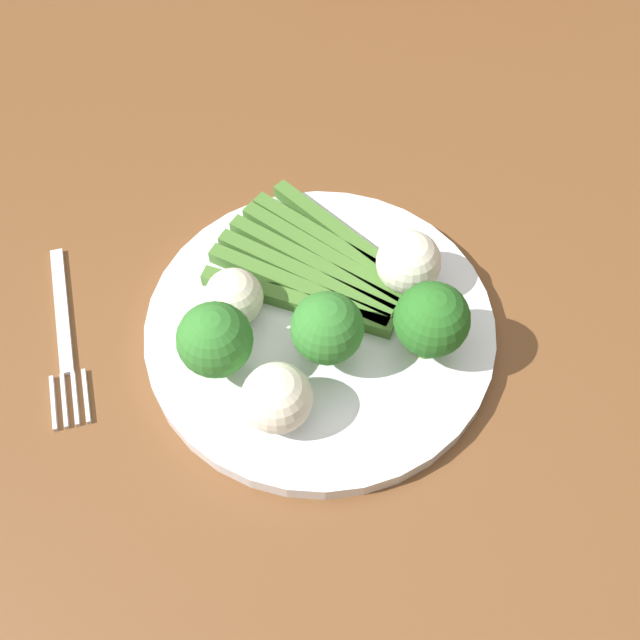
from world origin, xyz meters
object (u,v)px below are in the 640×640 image
broccoli_back (432,320)px  broccoli_near_center (215,341)px  plate (320,329)px  cauliflower_front (277,398)px  fork (64,336)px  chair (431,27)px  asparagus_bundle (316,266)px  broccoli_back_right (327,329)px  cauliflower_mid (408,262)px  cauliflower_near_fork (234,297)px  dining_table (273,401)px

broccoli_back → broccoli_near_center: same height
plate → broccoli_near_center: broccoli_near_center is taller
cauliflower_front → fork: bearing=-24.9°
chair → fork: (0.38, 0.67, 0.23)m
asparagus_bundle → broccoli_back_right: 0.08m
broccoli_back → fork: 0.28m
plate → asparagus_bundle: asparagus_bundle is taller
asparagus_bundle → broccoli_near_center: broccoli_near_center is taller
chair → broccoli_back: chair is taller
cauliflower_mid → fork: cauliflower_mid is taller
broccoli_back → cauliflower_near_fork: 0.15m
broccoli_back_right → cauliflower_mid: broccoli_back_right is taller
asparagus_bundle → cauliflower_near_fork: (0.06, 0.04, 0.02)m
asparagus_bundle → plate: bearing=126.6°
broccoli_back → cauliflower_near_fork: broccoli_back is taller
broccoli_back → fork: (0.28, -0.03, -0.05)m
plate → cauliflower_front: (0.03, 0.08, 0.03)m
cauliflower_mid → broccoli_back: bearing=99.0°
dining_table → cauliflower_front: cauliflower_front is taller
broccoli_near_center → cauliflower_front: 0.06m
cauliflower_front → cauliflower_mid: bearing=-131.5°
plate → broccoli_back: (-0.08, 0.02, 0.05)m
asparagus_bundle → broccoli_back: 0.11m
plate → cauliflower_front: size_ratio=5.38×
cauliflower_near_fork → broccoli_back: bearing=166.3°
broccoli_back → plate: bearing=-16.9°
dining_table → broccoli_back_right: size_ratio=20.41×
cauliflower_near_fork → cauliflower_mid: (-0.13, -0.03, 0.00)m
broccoli_back_right → cauliflower_near_fork: broccoli_back_right is taller
dining_table → asparagus_bundle: asparagus_bundle is taller
broccoli_near_center → cauliflower_near_fork: size_ratio=1.49×
plate → broccoli_near_center: (0.07, 0.04, 0.05)m
chair → asparagus_bundle: size_ratio=5.03×
broccoli_near_center → fork: 0.14m
chair → broccoli_back_right: 0.77m
cauliflower_front → cauliflower_mid: 0.15m
broccoli_back_right → cauliflower_near_fork: size_ratio=1.44×
cauliflower_front → broccoli_back_right: bearing=-127.1°
asparagus_bundle → broccoli_back: broccoli_back is taller
dining_table → asparagus_bundle: 0.13m
cauliflower_near_fork → cauliflower_front: 0.09m
cauliflower_mid → asparagus_bundle: bearing=-9.9°
cauliflower_mid → fork: size_ratio=0.30×
asparagus_bundle → broccoli_back: (-0.08, 0.07, 0.03)m
cauliflower_front → cauliflower_mid: size_ratio=1.00×
broccoli_back → cauliflower_near_fork: (0.14, -0.03, -0.02)m
broccoli_back_right → fork: broccoli_back_right is taller
broccoli_back → fork: size_ratio=0.41×
asparagus_bundle → cauliflower_mid: 0.07m
plate → broccoli_back: size_ratio=4.00×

